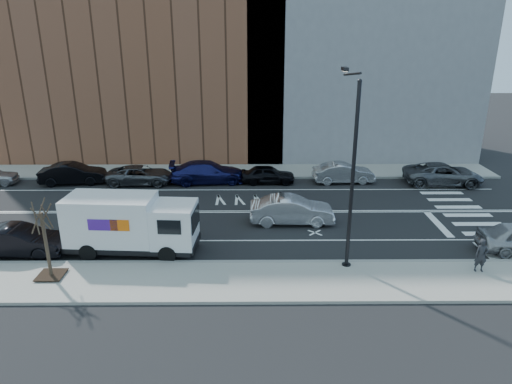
{
  "coord_description": "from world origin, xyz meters",
  "views": [
    {
      "loc": [
        2.42,
        -27.25,
        10.93
      ],
      "look_at": [
        2.63,
        -0.16,
        1.4
      ],
      "focal_mm": 32.0,
      "sensor_mm": 36.0,
      "label": 1
    }
  ],
  "objects_px": {
    "fedex_van": "(131,223)",
    "driving_sedan": "(292,210)",
    "pedestrian": "(481,255)",
    "far_parked_b": "(73,174)"
  },
  "relations": [
    {
      "from": "driving_sedan",
      "to": "pedestrian",
      "type": "bearing_deg",
      "value": -125.85
    },
    {
      "from": "pedestrian",
      "to": "driving_sedan",
      "type": "bearing_deg",
      "value": 145.43
    },
    {
      "from": "fedex_van",
      "to": "far_parked_b",
      "type": "xyz_separation_m",
      "value": [
        -7.31,
        11.46,
        -0.82
      ]
    },
    {
      "from": "driving_sedan",
      "to": "pedestrian",
      "type": "distance_m",
      "value": 10.49
    },
    {
      "from": "fedex_van",
      "to": "far_parked_b",
      "type": "height_order",
      "value": "fedex_van"
    },
    {
      "from": "fedex_van",
      "to": "pedestrian",
      "type": "distance_m",
      "value": 17.28
    },
    {
      "from": "fedex_van",
      "to": "pedestrian",
      "type": "bearing_deg",
      "value": -4.47
    },
    {
      "from": "driving_sedan",
      "to": "fedex_van",
      "type": "bearing_deg",
      "value": 114.14
    },
    {
      "from": "fedex_van",
      "to": "driving_sedan",
      "type": "xyz_separation_m",
      "value": [
        8.65,
        3.78,
        -0.79
      ]
    },
    {
      "from": "fedex_van",
      "to": "driving_sedan",
      "type": "relative_size",
      "value": 1.37
    }
  ]
}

